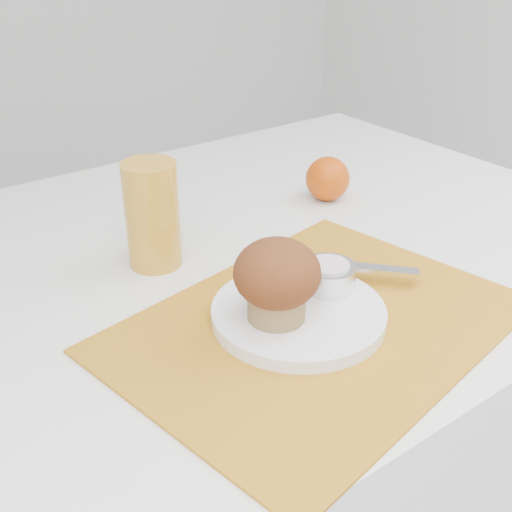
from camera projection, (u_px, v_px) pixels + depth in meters
table at (221, 456)px, 1.04m from camera, size 1.20×0.80×0.75m
placemat at (317, 325)px, 0.71m from camera, size 0.49×0.40×0.00m
plate at (298, 314)px, 0.72m from camera, size 0.25×0.25×0.02m
ramekin at (328, 276)px, 0.75m from camera, size 0.08×0.08×0.03m
cream at (329, 266)px, 0.74m from camera, size 0.05×0.05×0.01m
raspberry_near at (286, 275)px, 0.76m from camera, size 0.02×0.02×0.02m
raspberry_far at (306, 271)px, 0.77m from camera, size 0.02×0.02×0.02m
butter_knife at (335, 265)px, 0.79m from camera, size 0.15×0.16×0.01m
orange at (328, 179)px, 1.01m from camera, size 0.07×0.07×0.07m
juice_glass at (152, 215)px, 0.81m from camera, size 0.09×0.09×0.14m
muffin at (277, 279)px, 0.67m from camera, size 0.09×0.09×0.09m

